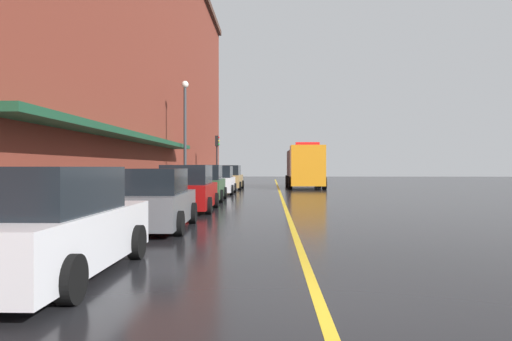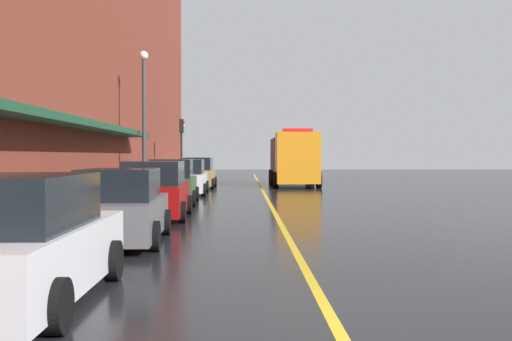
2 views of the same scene
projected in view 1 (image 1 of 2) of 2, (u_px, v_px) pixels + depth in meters
The scene contains 16 objects.
ground_plane at pixel (280, 194), 30.59m from camera, with size 112.00×112.00×0.00m, color black.
sidewalk_left at pixel (185, 193), 30.78m from camera, with size 2.40×70.00×0.15m, color gray.
lane_center_stripe at pixel (280, 194), 30.59m from camera, with size 0.16×70.00×0.01m, color gold.
brick_building_left at pixel (58, 41), 29.95m from camera, with size 14.51×64.00×19.44m.
parked_car_0 at pixel (52, 226), 7.41m from camera, with size 2.02×4.80×1.74m.
parked_car_1 at pixel (154, 201), 13.17m from camera, with size 2.11×4.41×1.69m.
parked_car_2 at pixel (188, 190), 18.68m from camera, with size 2.20×4.50×1.81m.
parked_car_3 at pixel (205, 184), 24.42m from camera, with size 2.13×4.65×1.84m.
parked_car_4 at pixel (220, 181), 30.62m from camera, with size 2.01×4.81×1.79m.
parked_car_5 at pixel (229, 178), 37.08m from camera, with size 2.08×4.66×1.87m.
utility_truck at pixel (304, 167), 39.41m from camera, with size 2.95×8.63×3.63m.
parking_meter_0 at pixel (195, 178), 29.74m from camera, with size 0.14×0.18×1.33m.
parking_meter_1 at pixel (47, 199), 10.01m from camera, with size 0.14×0.18×1.33m.
parking_meter_3 at pixel (164, 182), 21.07m from camera, with size 0.14×0.18×1.33m.
street_lamp_left at pixel (185, 124), 29.43m from camera, with size 0.44×0.44×6.94m.
traffic_light_near at pixel (217, 151), 41.09m from camera, with size 0.38×0.36×4.30m.
Camera 1 is at (-0.62, -5.61, 1.74)m, focal length 33.27 mm.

